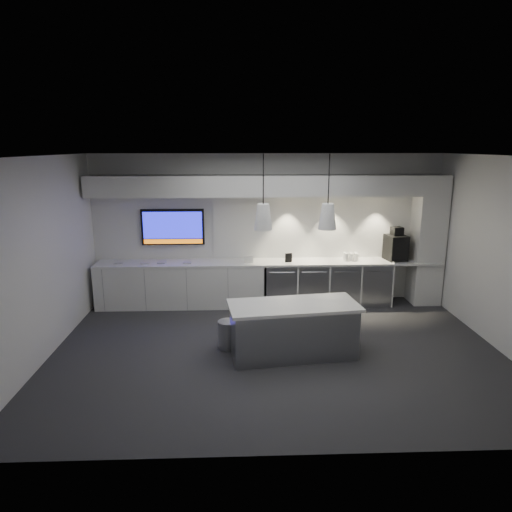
{
  "coord_description": "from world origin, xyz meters",
  "views": [
    {
      "loc": [
        -0.58,
        -6.61,
        3.14
      ],
      "look_at": [
        -0.29,
        1.1,
        1.27
      ],
      "focal_mm": 32.0,
      "sensor_mm": 36.0,
      "label": 1
    }
  ],
  "objects_px": {
    "bin": "(228,335)",
    "island": "(293,329)",
    "coffee_machine": "(396,246)",
    "wall_tv": "(173,227)"
  },
  "relations": [
    {
      "from": "bin",
      "to": "island",
      "type": "bearing_deg",
      "value": -15.76
    },
    {
      "from": "island",
      "to": "coffee_machine",
      "type": "distance_m",
      "value": 3.4
    },
    {
      "from": "island",
      "to": "wall_tv",
      "type": "bearing_deg",
      "value": 121.99
    },
    {
      "from": "island",
      "to": "coffee_machine",
      "type": "height_order",
      "value": "coffee_machine"
    },
    {
      "from": "wall_tv",
      "to": "coffee_machine",
      "type": "relative_size",
      "value": 1.86
    },
    {
      "from": "bin",
      "to": "coffee_machine",
      "type": "xyz_separation_m",
      "value": [
        3.33,
        2.07,
        0.95
      ]
    },
    {
      "from": "bin",
      "to": "coffee_machine",
      "type": "distance_m",
      "value": 4.04
    },
    {
      "from": "island",
      "to": "coffee_machine",
      "type": "bearing_deg",
      "value": 37.85
    },
    {
      "from": "wall_tv",
      "to": "bin",
      "type": "height_order",
      "value": "wall_tv"
    },
    {
      "from": "bin",
      "to": "coffee_machine",
      "type": "height_order",
      "value": "coffee_machine"
    }
  ]
}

